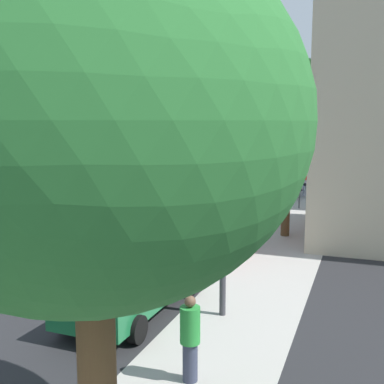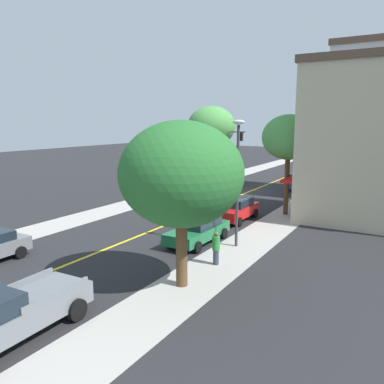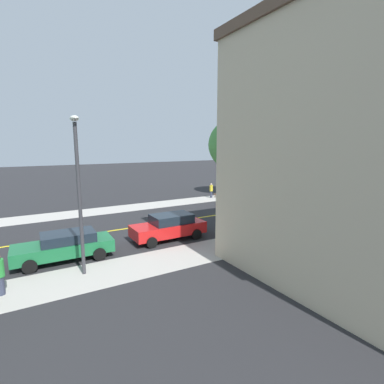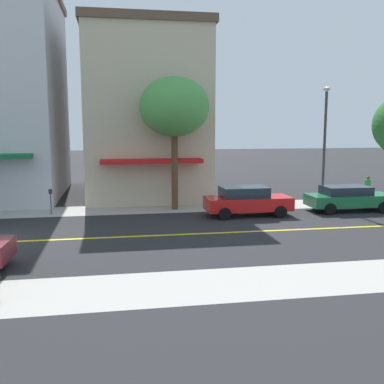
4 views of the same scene
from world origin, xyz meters
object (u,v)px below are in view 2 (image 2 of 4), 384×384
(blue_sedan_left_curb, at_px, (299,181))
(pedestrian_yellow_shirt, at_px, (186,180))
(red_sedan_left_curb, at_px, (236,209))
(street_tree_right_corner, at_px, (181,175))
(green_sedan_left_curb, at_px, (198,230))
(street_tree_left_near, at_px, (289,138))
(pedestrian_green_shirt, at_px, (216,247))
(pedestrian_orange_shirt, at_px, (216,174))
(street_tree_left_far, at_px, (211,127))
(grey_pickup_truck, at_px, (6,315))
(small_dog, at_px, (189,184))
(street_lamp, at_px, (238,171))
(fire_hydrant, at_px, (314,187))
(traffic_light_mast, at_px, (218,147))
(parking_meter, at_px, (305,189))
(maroon_sedan_right_curb, at_px, (223,179))

(blue_sedan_left_curb, distance_m, pedestrian_yellow_shirt, 11.88)
(red_sedan_left_curb, bearing_deg, street_tree_right_corner, 12.31)
(street_tree_right_corner, bearing_deg, green_sedan_left_curb, -67.25)
(green_sedan_left_curb, bearing_deg, pedestrian_yellow_shirt, -145.48)
(street_tree_left_near, xyz_separation_m, pedestrian_green_shirt, (-0.25, 12.24, -4.92))
(pedestrian_orange_shirt, bearing_deg, pedestrian_green_shirt, -47.75)
(street_tree_left_far, distance_m, grey_pickup_truck, 34.30)
(pedestrian_yellow_shirt, xyz_separation_m, small_dog, (-0.13, -0.56, -0.51))
(street_lamp, height_order, green_sedan_left_curb, street_lamp)
(green_sedan_left_curb, bearing_deg, street_tree_left_near, 167.90)
(fire_hydrant, relative_size, traffic_light_mast, 0.14)
(pedestrian_orange_shirt, xyz_separation_m, pedestrian_yellow_shirt, (0.50, 6.15, 0.01))
(fire_hydrant, relative_size, parking_meter, 0.61)
(pedestrian_yellow_shirt, bearing_deg, green_sedan_left_curb, 79.99)
(street_tree_right_corner, distance_m, red_sedan_left_curb, 12.61)
(maroon_sedan_right_curb, xyz_separation_m, grey_pickup_truck, (-7.34, 30.89, 0.11))
(street_lamp, bearing_deg, street_tree_left_near, -90.44)
(parking_meter, distance_m, red_sedan_left_curb, 10.62)
(pedestrian_green_shirt, bearing_deg, street_tree_right_corner, -57.31)
(street_tree_left_far, height_order, parking_meter, street_tree_left_far)
(grey_pickup_truck, bearing_deg, traffic_light_mast, -166.75)
(parking_meter, xyz_separation_m, small_dog, (12.49, -0.41, -0.59))
(pedestrian_yellow_shirt, relative_size, small_dog, 2.42)
(fire_hydrant, height_order, grey_pickup_truck, grey_pickup_truck)
(street_tree_left_near, height_order, street_tree_right_corner, street_tree_left_near)
(street_tree_left_near, relative_size, street_tree_right_corner, 1.07)
(green_sedan_left_curb, bearing_deg, street_lamp, 104.07)
(grey_pickup_truck, distance_m, pedestrian_green_shirt, 9.85)
(traffic_light_mast, distance_m, small_dog, 5.20)
(street_lamp, bearing_deg, traffic_light_mast, -60.59)
(pedestrian_green_shirt, bearing_deg, parking_meter, 127.14)
(pedestrian_orange_shirt, bearing_deg, green_sedan_left_curb, -50.15)
(red_sedan_left_curb, bearing_deg, blue_sedan_left_curb, 178.39)
(green_sedan_left_curb, bearing_deg, small_dog, -146.68)
(blue_sedan_left_curb, xyz_separation_m, pedestrian_yellow_shirt, (10.75, 5.06, -0.01))
(parking_meter, xyz_separation_m, pedestrian_orange_shirt, (12.12, -6.00, -0.08))
(maroon_sedan_right_curb, xyz_separation_m, pedestrian_yellow_shirt, (3.18, 2.48, 0.05))
(street_tree_left_far, height_order, pedestrian_green_shirt, street_tree_left_far)
(maroon_sedan_right_curb, bearing_deg, green_sedan_left_curb, 24.68)
(street_lamp, height_order, blue_sedan_left_curb, street_lamp)
(street_tree_right_corner, bearing_deg, traffic_light_mast, -66.54)
(street_tree_left_near, bearing_deg, red_sedan_left_curb, 54.56)
(parking_meter, xyz_separation_m, street_lamp, (-0.27, 15.91, 3.39))
(street_tree_left_far, bearing_deg, small_dog, 77.15)
(street_tree_left_far, bearing_deg, street_tree_left_near, 138.24)
(red_sedan_left_curb, height_order, blue_sedan_left_curb, blue_sedan_left_curb)
(fire_hydrant, height_order, green_sedan_left_curb, green_sedan_left_curb)
(street_tree_left_near, bearing_deg, grey_pickup_truck, 83.61)
(street_lamp, height_order, pedestrian_orange_shirt, street_lamp)
(street_tree_left_near, distance_m, street_lamp, 9.18)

